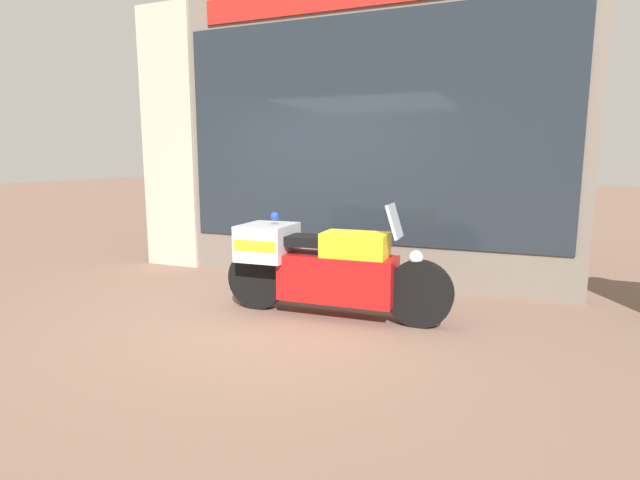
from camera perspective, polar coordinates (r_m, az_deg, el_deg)
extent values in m
plane|color=#7A5B4C|center=(5.28, -5.83, -8.93)|extent=(60.00, 60.00, 0.00)
cube|color=#6B6056|center=(6.85, 1.99, 11.70)|extent=(6.20, 0.40, 3.87)
cube|color=#B2A893|center=(8.18, -15.92, 10.97)|extent=(0.92, 0.55, 3.87)
cube|color=#1E262D|center=(6.51, 4.89, 12.24)|extent=(5.06, 0.02, 2.87)
cube|color=slate|center=(6.87, 4.95, -2.27)|extent=(4.84, 0.30, 0.55)
cube|color=silver|center=(6.88, 5.40, 5.12)|extent=(4.84, 0.02, 1.24)
cube|color=beige|center=(6.73, 5.13, 10.25)|extent=(4.84, 0.30, 0.02)
cube|color=#B7B2A8|center=(7.42, -7.79, 10.42)|extent=(0.18, 0.04, 0.06)
cube|color=maroon|center=(6.92, 0.55, 10.59)|extent=(0.18, 0.04, 0.06)
cube|color=#C68E19|center=(6.58, 9.95, 10.52)|extent=(0.18, 0.04, 0.06)
cube|color=black|center=(6.43, 20.06, 10.14)|extent=(0.18, 0.04, 0.06)
cube|color=red|center=(7.42, -7.78, 1.76)|extent=(0.19, 0.02, 0.27)
cube|color=#2D8E42|center=(6.92, 0.36, 1.31)|extent=(0.19, 0.04, 0.27)
cube|color=#2866B7|center=(6.59, 9.52, 0.77)|extent=(0.19, 0.04, 0.27)
cube|color=yellow|center=(6.43, 19.39, 0.17)|extent=(0.19, 0.04, 0.27)
cylinder|color=black|center=(5.03, 11.28, -6.05)|extent=(0.67, 0.16, 0.67)
cylinder|color=black|center=(5.57, -7.15, -4.42)|extent=(0.67, 0.16, 0.67)
cube|color=#B71414|center=(5.20, 2.04, -4.35)|extent=(1.22, 0.48, 0.48)
cube|color=yellow|center=(5.07, 4.06, -0.70)|extent=(0.67, 0.42, 0.28)
cube|color=black|center=(5.21, -0.81, -0.09)|extent=(0.71, 0.35, 0.10)
cube|color=#B7B7BC|center=(5.43, -6.01, -0.19)|extent=(0.55, 0.63, 0.38)
cube|color=yellow|center=(5.43, -6.01, -0.19)|extent=(0.50, 0.63, 0.11)
cube|color=#B2BCC6|center=(4.94, 8.51, 2.15)|extent=(0.14, 0.31, 0.34)
sphere|color=white|center=(4.95, 10.91, -1.96)|extent=(0.14, 0.14, 0.14)
sphere|color=blue|center=(5.35, -5.21, 2.72)|extent=(0.09, 0.09, 0.09)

